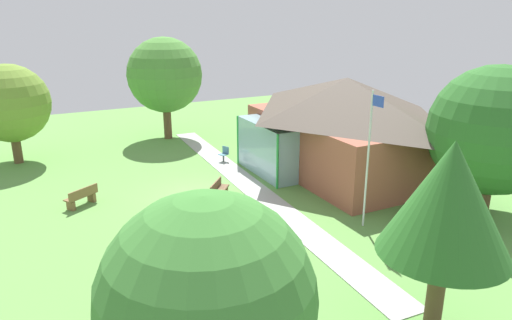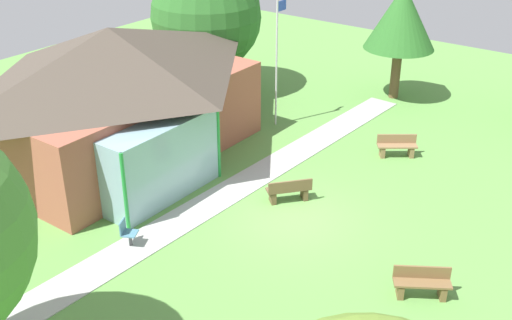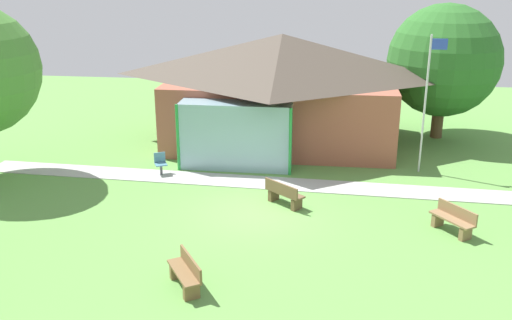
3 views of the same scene
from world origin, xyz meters
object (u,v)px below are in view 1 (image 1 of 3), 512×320
flagpole (369,154)px  tree_east_hedge (448,200)px  bench_mid_right (241,250)px  tree_behind_pavilion_right (494,131)px  patio_chair_west (224,155)px  tree_lawn_corner (10,103)px  bench_rear_near_path (219,191)px  pavilion (342,124)px  tree_far_east (207,301)px  tree_west_hedge (165,75)px  bench_front_center (82,197)px

flagpole → tree_east_hedge: bearing=-23.9°
bench_mid_right → tree_behind_pavilion_right: (1.18, 10.39, 3.22)m
patio_chair_west → tree_lawn_corner: (-5.01, -10.29, 2.92)m
bench_rear_near_path → tree_lawn_corner: size_ratio=0.26×
pavilion → tree_far_east: 17.86m
pavilion → flagpole: (5.87, -3.16, 0.42)m
tree_east_hedge → tree_behind_pavilion_right: bearing=120.7°
tree_east_hedge → bench_rear_near_path: bearing=-172.6°
flagpole → bench_mid_right: flagpole is taller
patio_chair_west → tree_east_hedge: bearing=149.5°
pavilion → tree_lawn_corner: 17.69m
tree_east_hedge → tree_west_hedge: tree_west_hedge is taller
patio_chair_west → tree_lawn_corner: tree_lawn_corner is taller
patio_chair_west → tree_west_hedge: tree_west_hedge is taller
flagpole → bench_mid_right: bearing=-87.5°
bench_front_center → bench_rear_near_path: size_ratio=1.05×
flagpole → bench_rear_near_path: (-5.05, -4.04, -2.56)m
bench_front_center → bench_rear_near_path: bearing=-52.6°
tree_behind_pavilion_right → tree_west_hedge: (-17.84, -7.91, 0.54)m
patio_chair_west → tree_east_hedge: tree_east_hedge is taller
tree_far_east → tree_behind_pavilion_right: tree_behind_pavilion_right is taller
pavilion → tree_east_hedge: bearing=-26.1°
patio_chair_west → tree_far_east: tree_far_east is taller
bench_front_center → tree_behind_pavilion_right: 17.14m
flagpole → bench_front_center: (-7.07, -9.58, -2.56)m
tree_behind_pavilion_right → tree_far_east: bearing=-68.3°
tree_lawn_corner → patio_chair_west: bearing=64.0°
tree_far_east → tree_west_hedge: bearing=165.2°
bench_front_center → tree_east_hedge: tree_east_hedge is taller
bench_front_center → tree_west_hedge: (-9.35, 6.62, 3.75)m
pavilion → tree_behind_pavilion_right: bearing=13.8°
tree_lawn_corner → flagpole: bearing=38.4°
tree_far_east → tree_lawn_corner: size_ratio=1.01×
tree_behind_pavilion_right → tree_east_hedge: tree_behind_pavilion_right is taller
flagpole → bench_mid_right: (0.24, -5.44, -2.56)m
flagpole → bench_rear_near_path: flagpole is taller
bench_rear_near_path → tree_east_hedge: tree_east_hedge is taller
bench_rear_near_path → pavilion: bearing=136.5°
bench_mid_right → patio_chair_west: size_ratio=1.70×
patio_chair_west → tree_far_east: size_ratio=0.16×
bench_front_center → tree_lawn_corner: tree_lawn_corner is taller
tree_east_hedge → flagpole: bearing=156.1°
patio_chair_west → tree_far_east: bearing=129.3°
bench_front_center → flagpole: bearing=-69.0°
bench_mid_right → bench_front_center: size_ratio=0.98×
bench_mid_right → tree_far_east: 8.41m
bench_rear_near_path → bench_front_center: bearing=-70.0°
tree_far_east → tree_lawn_corner: (-22.09, -2.79, -0.37)m
bench_mid_right → tree_east_hedge: 7.18m
tree_west_hedge → tree_far_east: bearing=-14.8°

